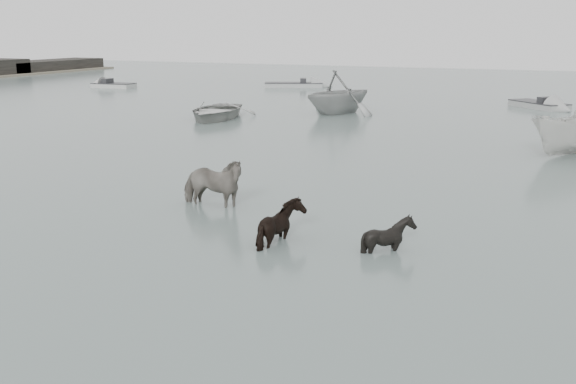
% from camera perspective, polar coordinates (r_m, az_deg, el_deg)
% --- Properties ---
extents(ground, '(140.00, 140.00, 0.00)m').
position_cam_1_polar(ground, '(15.36, 0.45, -4.02)').
color(ground, '#54635F').
rests_on(ground, ground).
extents(pony_pinto, '(2.07, 0.96, 1.74)m').
position_cam_1_polar(pony_pinto, '(17.85, -6.79, 1.38)').
color(pony_pinto, black).
rests_on(pony_pinto, ground).
extents(pony_dark, '(1.52, 1.63, 1.33)m').
position_cam_1_polar(pony_dark, '(14.76, -0.54, -2.10)').
color(pony_dark, black).
rests_on(pony_dark, ground).
extents(pony_black, '(1.09, 0.98, 1.16)m').
position_cam_1_polar(pony_black, '(14.46, 8.97, -2.96)').
color(pony_black, black).
rests_on(pony_black, ground).
extents(rowboat_lead, '(4.59, 5.78, 1.08)m').
position_cam_1_polar(rowboat_lead, '(35.88, -6.47, 7.35)').
color(rowboat_lead, '#A8A8A4').
rests_on(rowboat_lead, ground).
extents(rowboat_trail, '(6.03, 6.37, 2.64)m').
position_cam_1_polar(rowboat_trail, '(37.97, 4.55, 8.96)').
color(rowboat_trail, '#9B9D9B').
rests_on(rowboat_trail, ground).
extents(boat_small, '(3.95, 4.95, 1.82)m').
position_cam_1_polar(boat_small, '(27.75, 24.01, 4.95)').
color(boat_small, silver).
rests_on(boat_small, ground).
extents(skiff_outer, '(4.98, 1.95, 0.75)m').
position_cam_1_polar(skiff_outer, '(56.83, -15.25, 9.32)').
color(skiff_outer, '#B6B6B1').
rests_on(skiff_outer, ground).
extents(skiff_mid, '(4.89, 4.95, 0.75)m').
position_cam_1_polar(skiff_mid, '(43.62, 21.42, 7.47)').
color(skiff_mid, gray).
rests_on(skiff_mid, ground).
extents(skiff_far, '(6.86, 4.13, 0.75)m').
position_cam_1_polar(skiff_far, '(55.41, 0.50, 9.70)').
color(skiff_far, '#9EA09E').
rests_on(skiff_far, ground).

